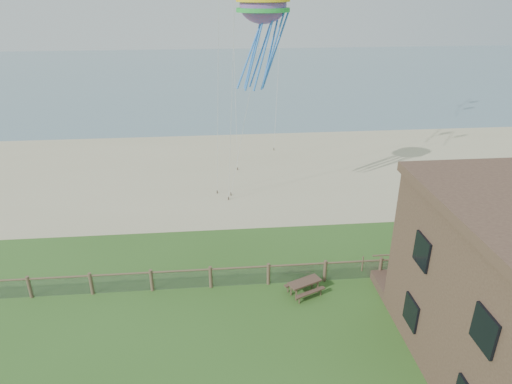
% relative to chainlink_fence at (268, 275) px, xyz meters
% --- Properties ---
extents(ground, '(160.00, 160.00, 0.00)m').
position_rel_chainlink_fence_xyz_m(ground, '(0.00, -6.00, -0.55)').
color(ground, '#30561D').
rests_on(ground, ground).
extents(sand_beach, '(72.00, 20.00, 0.02)m').
position_rel_chainlink_fence_xyz_m(sand_beach, '(0.00, 16.00, -0.55)').
color(sand_beach, tan).
rests_on(sand_beach, ground).
extents(ocean, '(160.00, 68.00, 0.02)m').
position_rel_chainlink_fence_xyz_m(ocean, '(0.00, 60.00, -0.55)').
color(ocean, slate).
rests_on(ocean, ground).
extents(chainlink_fence, '(36.20, 0.20, 1.25)m').
position_rel_chainlink_fence_xyz_m(chainlink_fence, '(0.00, 0.00, 0.00)').
color(chainlink_fence, brown).
rests_on(chainlink_fence, ground).
extents(picnic_table, '(2.06, 1.85, 0.71)m').
position_rel_chainlink_fence_xyz_m(picnic_table, '(1.72, -1.00, -0.19)').
color(picnic_table, brown).
rests_on(picnic_table, ground).
extents(octopus_kite, '(3.14, 2.24, 6.38)m').
position_rel_chainlink_fence_xyz_m(octopus_kite, '(0.53, 8.14, 11.09)').
color(octopus_kite, '#F82770').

